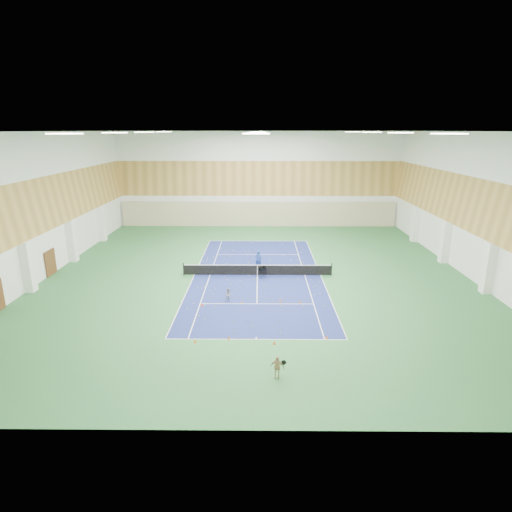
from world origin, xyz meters
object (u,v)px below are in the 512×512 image
at_px(ball_cart, 262,272).
at_px(coach, 258,259).
at_px(tennis_net, 257,269).
at_px(child_apron, 277,367).
at_px(child_court, 229,295).

bearing_deg(ball_cart, coach, 72.66).
xyz_separation_m(tennis_net, child_apron, (1.08, -15.97, 0.05)).
distance_m(tennis_net, child_court, 6.24).
bearing_deg(coach, child_court, 82.62).
distance_m(coach, child_court, 8.32).
height_order(tennis_net, coach, coach).
bearing_deg(child_court, child_apron, -91.86).
relative_size(child_court, child_apron, 0.85).
distance_m(tennis_net, coach, 2.17).
relative_size(tennis_net, child_court, 12.57).
xyz_separation_m(coach, child_apron, (1.01, -18.12, -0.20)).
relative_size(tennis_net, ball_cart, 13.68).
distance_m(child_court, child_apron, 10.57).
bearing_deg(coach, child_apron, 100.81).
xyz_separation_m(coach, child_court, (-2.15, -8.04, -0.29)).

